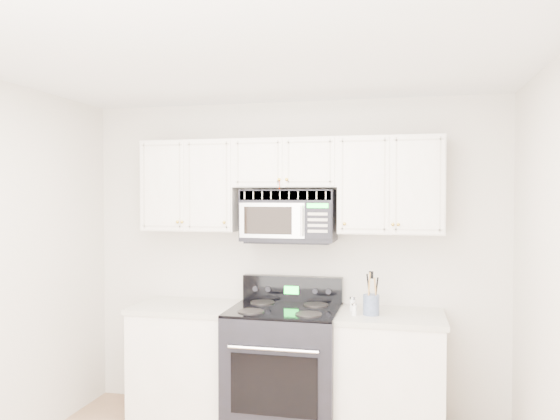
# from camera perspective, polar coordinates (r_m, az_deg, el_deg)

# --- Properties ---
(room) EXTENTS (3.51, 3.51, 2.61)m
(room) POSITION_cam_1_polar(r_m,az_deg,el_deg) (2.94, -5.65, -8.63)
(room) COLOR #9D6F56
(room) RESTS_ON ground
(base_cabinet_left) EXTENTS (0.86, 0.65, 0.92)m
(base_cabinet_left) POSITION_cam_1_polar(r_m,az_deg,el_deg) (4.73, -9.48, -15.58)
(base_cabinet_left) COLOR beige
(base_cabinet_left) RESTS_ON ground
(base_cabinet_right) EXTENTS (0.86, 0.65, 0.92)m
(base_cabinet_right) POSITION_cam_1_polar(r_m,az_deg,el_deg) (4.41, 11.08, -16.88)
(base_cabinet_right) COLOR beige
(base_cabinet_right) RESTS_ON ground
(range) EXTENTS (0.84, 0.76, 1.14)m
(range) POSITION_cam_1_polar(r_m,az_deg,el_deg) (4.44, 0.47, -15.92)
(range) COLOR black
(range) RESTS_ON ground
(upper_cabinets) EXTENTS (2.44, 0.37, 0.75)m
(upper_cabinets) POSITION_cam_1_polar(r_m,az_deg,el_deg) (4.42, 0.81, 3.06)
(upper_cabinets) COLOR beige
(upper_cabinets) RESTS_ON ground
(microwave) EXTENTS (0.74, 0.42, 0.41)m
(microwave) POSITION_cam_1_polar(r_m,az_deg,el_deg) (4.40, 0.97, -0.56)
(microwave) COLOR black
(microwave) RESTS_ON ground
(utensil_crock) EXTENTS (0.12, 0.12, 0.32)m
(utensil_crock) POSITION_cam_1_polar(r_m,az_deg,el_deg) (4.20, 9.51, -9.66)
(utensil_crock) COLOR slate
(utensil_crock) RESTS_ON base_cabinet_right
(shaker_salt) EXTENTS (0.04, 0.04, 0.09)m
(shaker_salt) POSITION_cam_1_polar(r_m,az_deg,el_deg) (4.17, 7.76, -10.24)
(shaker_salt) COLOR white
(shaker_salt) RESTS_ON base_cabinet_right
(shaker_pepper) EXTENTS (0.05, 0.05, 0.11)m
(shaker_pepper) POSITION_cam_1_polar(r_m,az_deg,el_deg) (4.31, 7.61, -9.70)
(shaker_pepper) COLOR white
(shaker_pepper) RESTS_ON base_cabinet_right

